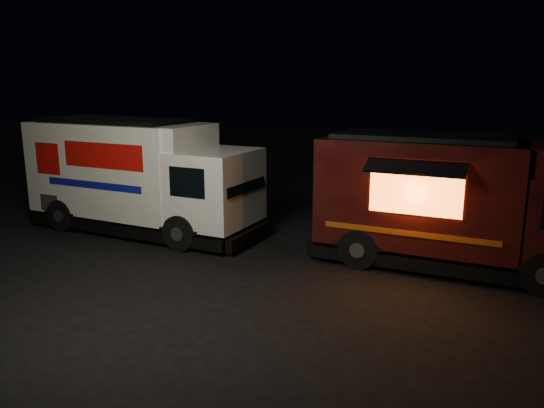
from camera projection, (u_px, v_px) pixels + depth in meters
The scene contains 3 objects.
ground at pixel (218, 267), 12.92m from camera, with size 80.00×80.00×0.00m, color black.
white_truck at pixel (143, 176), 15.72m from camera, with size 7.39×2.52×3.35m, color white, non-canonical shape.
red_truck at pixel (458, 203), 12.64m from camera, with size 6.86×2.53×3.19m, color #38110A, non-canonical shape.
Camera 1 is at (5.03, -11.24, 4.41)m, focal length 35.00 mm.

